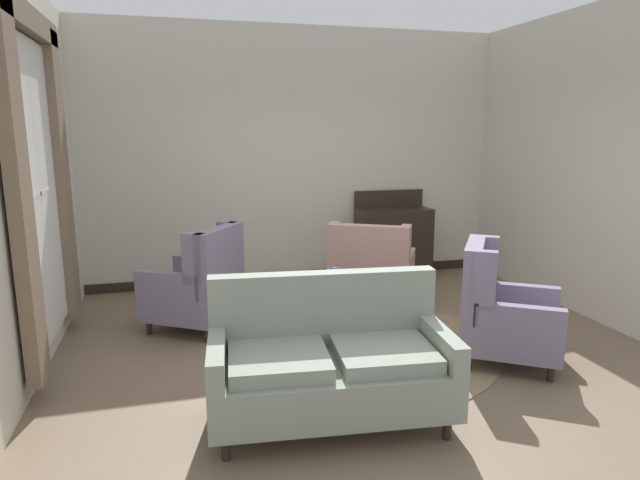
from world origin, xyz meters
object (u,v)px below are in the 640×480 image
sideboard (393,239)px  armchair_back_corner (371,274)px  coffee_table (335,313)px  settee (330,363)px  armchair_foreground_right (200,286)px  armchair_near_window (501,312)px  side_table (385,269)px  porcelain_vase (334,290)px

sideboard → armchair_back_corner: bearing=-121.8°
coffee_table → sideboard: size_ratio=0.78×
settee → armchair_foreground_right: size_ratio=1.56×
armchair_back_corner → coffee_table: bearing=83.2°
armchair_back_corner → sideboard: sideboard is taller
armchair_foreground_right → armchair_near_window: size_ratio=1.01×
armchair_back_corner → sideboard: (0.76, 1.22, 0.11)m
side_table → coffee_table: bearing=-128.9°
coffee_table → side_table: 1.49m
settee → sideboard: (1.83, 3.31, 0.12)m
settee → armchair_back_corner: bearing=68.5°
settee → armchair_back_corner: size_ratio=1.45×
porcelain_vase → side_table: 1.52m
armchair_back_corner → side_table: bearing=-110.7°
armchair_near_window → side_table: armchair_near_window is taller
porcelain_vase → side_table: porcelain_vase is taller
side_table → settee: bearing=-119.7°
settee → side_table: settee is taller
armchair_near_window → armchair_foreground_right: bearing=93.0°
coffee_table → armchair_back_corner: size_ratio=0.78×
armchair_near_window → sideboard: bearing=30.9°
porcelain_vase → armchair_near_window: (1.33, -0.55, -0.14)m
armchair_foreground_right → side_table: 2.09m
porcelain_vase → settee: size_ratio=0.20×
settee → side_table: 2.63m
armchair_back_corner → side_table: (0.23, 0.20, -0.02)m
coffee_table → sideboard: 2.63m
sideboard → coffee_table: bearing=-123.8°
porcelain_vase → armchair_near_window: bearing=-22.5°
side_table → sideboard: 1.16m
armchair_near_window → coffee_table: bearing=100.7°
coffee_table → porcelain_vase: porcelain_vase is taller
side_table → armchair_near_window: bearing=-77.5°
armchair_back_corner → settee: bearing=92.2°
armchair_near_window → sideboard: sideboard is taller
coffee_table → side_table: size_ratio=1.32×
settee → armchair_back_corner: 2.35m
armchair_foreground_right → sideboard: bearing=149.3°
armchair_foreground_right → armchair_back_corner: bearing=124.9°
armchair_near_window → porcelain_vase: bearing=101.4°
porcelain_vase → side_table: (0.95, 1.17, -0.18)m
coffee_table → side_table: (0.94, 1.16, 0.05)m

